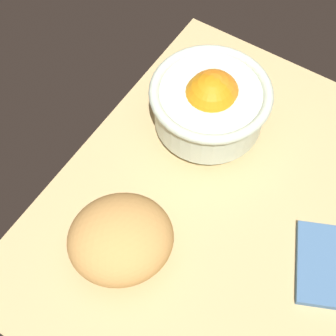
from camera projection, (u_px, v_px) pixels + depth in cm
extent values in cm
cube|color=tan|center=(232.00, 217.00, 76.56)|extent=(64.37, 53.09, 3.00)
cylinder|color=silver|center=(207.00, 123.00, 82.34)|extent=(8.90, 8.90, 2.19)
cylinder|color=silver|center=(209.00, 106.00, 78.41)|extent=(17.36, 17.36, 6.93)
torus|color=silver|center=(211.00, 92.00, 75.43)|extent=(18.96, 18.96, 1.60)
sphere|color=orange|center=(213.00, 96.00, 77.13)|extent=(8.40, 8.40, 8.40)
sphere|color=orange|center=(210.00, 99.00, 76.83)|extent=(8.52, 8.52, 8.52)
sphere|color=orange|center=(210.00, 100.00, 76.98)|extent=(7.54, 7.54, 7.54)
sphere|color=orange|center=(210.00, 99.00, 76.93)|extent=(7.85, 7.85, 7.85)
sphere|color=orange|center=(210.00, 99.00, 76.90)|extent=(8.07, 8.07, 8.07)
ellipsoid|color=tan|center=(121.00, 239.00, 68.54)|extent=(20.04, 19.99, 8.58)
cube|color=#456B95|center=(331.00, 264.00, 70.58)|extent=(14.96, 13.62, 1.16)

